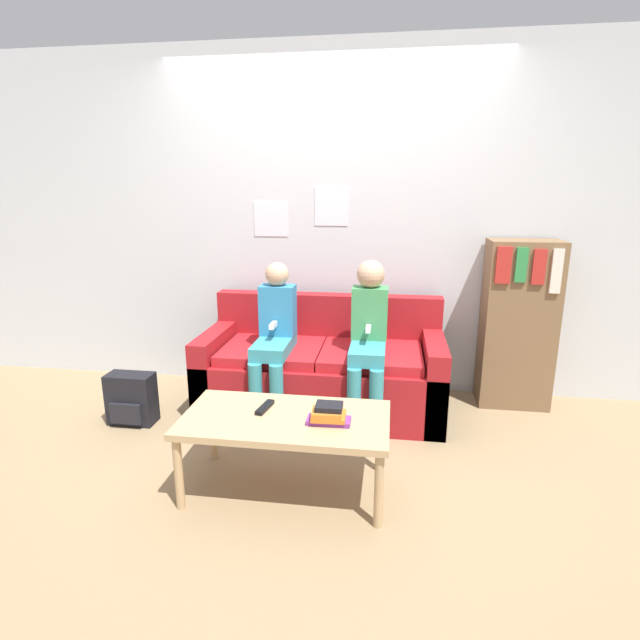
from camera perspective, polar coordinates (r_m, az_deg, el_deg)
name	(u,v)px	position (r m, az deg, el deg)	size (l,w,h in m)	color
ground_plane	(312,440)	(3.30, -0.95, -13.50)	(10.00, 10.00, 0.00)	#937A56
wall_back	(332,224)	(3.90, 1.34, 10.89)	(8.00, 0.06, 2.60)	silver
couch	(323,371)	(3.64, 0.30, -5.90)	(1.70, 0.78, 0.79)	maroon
coffee_table	(286,424)	(2.66, -3.95, -11.79)	(1.07, 0.56, 0.42)	tan
person_left	(274,334)	(3.42, -5.24, -1.61)	(0.24, 0.54, 1.08)	teal
person_right	(368,334)	(3.33, 5.56, -1.57)	(0.24, 0.54, 1.11)	teal
tv_remote	(265,407)	(2.72, -6.32, -9.89)	(0.07, 0.17, 0.02)	black
book_stack	(328,414)	(2.55, 0.96, -10.75)	(0.22, 0.15, 0.10)	#7A3389
bookshelf	(518,324)	(3.89, 21.67, -0.44)	(0.50, 0.32, 1.22)	brown
backpack	(131,399)	(3.68, -20.76, -8.46)	(0.31, 0.19, 0.35)	black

